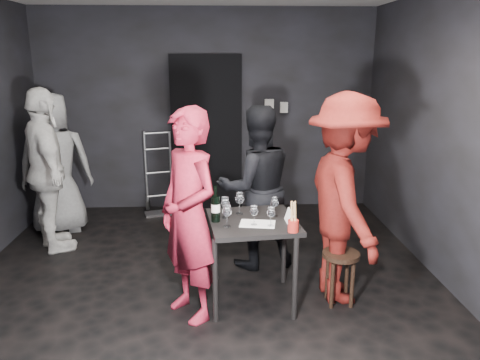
{
  "coord_description": "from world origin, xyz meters",
  "views": [
    {
      "loc": [
        0.14,
        -3.88,
        2.09
      ],
      "look_at": [
        0.35,
        0.25,
        0.98
      ],
      "focal_mm": 35.0,
      "sensor_mm": 36.0,
      "label": 1
    }
  ],
  "objects_px": {
    "tasting_table": "(253,231)",
    "stool": "(341,264)",
    "breadstick_cup": "(293,217)",
    "woman_black": "(256,181)",
    "man_maroon": "(345,178)",
    "bystander_cream": "(45,156)",
    "server_red": "(189,200)",
    "wine_bottle": "(216,208)",
    "bystander_grey": "(55,155)",
    "hand_truck": "(159,198)"
  },
  "relations": [
    {
      "from": "tasting_table",
      "to": "stool",
      "type": "bearing_deg",
      "value": -5.94
    },
    {
      "from": "stool",
      "to": "breadstick_cup",
      "type": "distance_m",
      "value": 0.71
    },
    {
      "from": "tasting_table",
      "to": "woman_black",
      "type": "relative_size",
      "value": 0.42
    },
    {
      "from": "man_maroon",
      "to": "bystander_cream",
      "type": "relative_size",
      "value": 1.03
    },
    {
      "from": "server_red",
      "to": "wine_bottle",
      "type": "distance_m",
      "value": 0.3
    },
    {
      "from": "server_red",
      "to": "wine_bottle",
      "type": "bearing_deg",
      "value": 91.99
    },
    {
      "from": "woman_black",
      "to": "bystander_grey",
      "type": "xyz_separation_m",
      "value": [
        -2.29,
        1.03,
        0.06
      ]
    },
    {
      "from": "server_red",
      "to": "man_maroon",
      "type": "distance_m",
      "value": 1.33
    },
    {
      "from": "wine_bottle",
      "to": "woman_black",
      "type": "bearing_deg",
      "value": 62.51
    },
    {
      "from": "bystander_cream",
      "to": "tasting_table",
      "type": "bearing_deg",
      "value": -150.74
    },
    {
      "from": "man_maroon",
      "to": "breadstick_cup",
      "type": "relative_size",
      "value": 8.21
    },
    {
      "from": "stool",
      "to": "man_maroon",
      "type": "distance_m",
      "value": 0.73
    },
    {
      "from": "hand_truck",
      "to": "man_maroon",
      "type": "distance_m",
      "value": 3.15
    },
    {
      "from": "breadstick_cup",
      "to": "tasting_table",
      "type": "bearing_deg",
      "value": 135.99
    },
    {
      "from": "man_maroon",
      "to": "breadstick_cup",
      "type": "distance_m",
      "value": 0.63
    },
    {
      "from": "bystander_cream",
      "to": "wine_bottle",
      "type": "height_order",
      "value": "bystander_cream"
    },
    {
      "from": "stool",
      "to": "breadstick_cup",
      "type": "xyz_separation_m",
      "value": [
        -0.45,
        -0.21,
        0.5
      ]
    },
    {
      "from": "hand_truck",
      "to": "tasting_table",
      "type": "distance_m",
      "value": 2.69
    },
    {
      "from": "woman_black",
      "to": "tasting_table",
      "type": "bearing_deg",
      "value": 71.24
    },
    {
      "from": "woman_black",
      "to": "man_maroon",
      "type": "distance_m",
      "value": 1.01
    },
    {
      "from": "stool",
      "to": "woman_black",
      "type": "height_order",
      "value": "woman_black"
    },
    {
      "from": "stool",
      "to": "woman_black",
      "type": "bearing_deg",
      "value": 128.6
    },
    {
      "from": "stool",
      "to": "server_red",
      "type": "distance_m",
      "value": 1.42
    },
    {
      "from": "woman_black",
      "to": "breadstick_cup",
      "type": "bearing_deg",
      "value": 89.37
    },
    {
      "from": "tasting_table",
      "to": "man_maroon",
      "type": "relative_size",
      "value": 0.34
    },
    {
      "from": "bystander_grey",
      "to": "breadstick_cup",
      "type": "bearing_deg",
      "value": 126.48
    },
    {
      "from": "server_red",
      "to": "woman_black",
      "type": "distance_m",
      "value": 1.13
    },
    {
      "from": "breadstick_cup",
      "to": "bystander_grey",
      "type": "bearing_deg",
      "value": 140.43
    },
    {
      "from": "man_maroon",
      "to": "wine_bottle",
      "type": "bearing_deg",
      "value": 88.26
    },
    {
      "from": "tasting_table",
      "to": "server_red",
      "type": "distance_m",
      "value": 0.65
    },
    {
      "from": "bystander_cream",
      "to": "bystander_grey",
      "type": "relative_size",
      "value": 1.11
    },
    {
      "from": "hand_truck",
      "to": "wine_bottle",
      "type": "xyz_separation_m",
      "value": [
        0.78,
        -2.44,
        0.66
      ]
    },
    {
      "from": "woman_black",
      "to": "wine_bottle",
      "type": "height_order",
      "value": "woman_black"
    },
    {
      "from": "hand_truck",
      "to": "tasting_table",
      "type": "xyz_separation_m",
      "value": [
        1.09,
        -2.42,
        0.44
      ]
    },
    {
      "from": "breadstick_cup",
      "to": "woman_black",
      "type": "bearing_deg",
      "value": 101.22
    },
    {
      "from": "tasting_table",
      "to": "bystander_cream",
      "type": "xyz_separation_m",
      "value": [
        -2.11,
        1.23,
        0.4
      ]
    },
    {
      "from": "woman_black",
      "to": "man_maroon",
      "type": "bearing_deg",
      "value": 122.68
    },
    {
      "from": "hand_truck",
      "to": "bystander_grey",
      "type": "height_order",
      "value": "bystander_grey"
    },
    {
      "from": "server_red",
      "to": "breadstick_cup",
      "type": "bearing_deg",
      "value": 46.44
    },
    {
      "from": "tasting_table",
      "to": "breadstick_cup",
      "type": "bearing_deg",
      "value": -44.01
    },
    {
      "from": "woman_black",
      "to": "breadstick_cup",
      "type": "distance_m",
      "value": 1.05
    },
    {
      "from": "stool",
      "to": "wine_bottle",
      "type": "bearing_deg",
      "value": 176.98
    },
    {
      "from": "tasting_table",
      "to": "man_maroon",
      "type": "bearing_deg",
      "value": 3.27
    },
    {
      "from": "hand_truck",
      "to": "stool",
      "type": "height_order",
      "value": "hand_truck"
    },
    {
      "from": "server_red",
      "to": "breadstick_cup",
      "type": "relative_size",
      "value": 7.46
    },
    {
      "from": "wine_bottle",
      "to": "tasting_table",
      "type": "bearing_deg",
      "value": 4.1
    },
    {
      "from": "tasting_table",
      "to": "wine_bottle",
      "type": "xyz_separation_m",
      "value": [
        -0.31,
        -0.02,
        0.22
      ]
    },
    {
      "from": "hand_truck",
      "to": "bystander_cream",
      "type": "distance_m",
      "value": 1.78
    },
    {
      "from": "man_maroon",
      "to": "bystander_cream",
      "type": "bearing_deg",
      "value": 62.48
    },
    {
      "from": "woman_black",
      "to": "bystander_grey",
      "type": "height_order",
      "value": "bystander_grey"
    }
  ]
}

